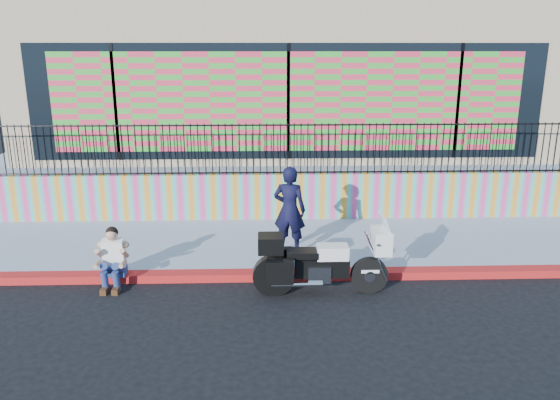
{
  "coord_description": "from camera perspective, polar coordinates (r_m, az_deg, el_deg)",
  "views": [
    {
      "loc": [
        -0.64,
        -9.36,
        4.15
      ],
      "look_at": [
        -0.3,
        1.2,
        1.18
      ],
      "focal_mm": 35.0,
      "sensor_mm": 36.0,
      "label": 1
    }
  ],
  "objects": [
    {
      "name": "sidewalk",
      "position": [
        11.75,
        1.38,
        -4.6
      ],
      "size": [
        16.0,
        3.0,
        0.15
      ],
      "primitive_type": "cube",
      "color": "#8E99AB",
      "rests_on": "ground"
    },
    {
      "name": "red_curb",
      "position": [
        10.23,
        1.9,
        -7.81
      ],
      "size": [
        16.0,
        0.3,
        0.15
      ],
      "primitive_type": "cube",
      "color": "#AB0C26",
      "rests_on": "ground"
    },
    {
      "name": "police_motorcycle",
      "position": [
        9.47,
        4.13,
        -6.36
      ],
      "size": [
        2.31,
        0.76,
        1.44
      ],
      "color": "black",
      "rests_on": "ground"
    },
    {
      "name": "storefront_building",
      "position": [
        17.52,
        0.25,
        12.74
      ],
      "size": [
        14.0,
        8.06,
        4.0
      ],
      "color": "tan",
      "rests_on": "elevated_platform"
    },
    {
      "name": "mural_wall",
      "position": [
        13.09,
        1.01,
        0.4
      ],
      "size": [
        16.0,
        0.2,
        1.1
      ],
      "primitive_type": "cube",
      "color": "#E93D88",
      "rests_on": "sidewalk"
    },
    {
      "name": "police_officer",
      "position": [
        10.81,
        1.0,
        -1.05
      ],
      "size": [
        0.74,
        0.59,
        1.78
      ],
      "primitive_type": "imported",
      "rotation": [
        0.0,
        0.0,
        2.86
      ],
      "color": "black",
      "rests_on": "sidewalk"
    },
    {
      "name": "ground",
      "position": [
        10.26,
        1.89,
        -8.19
      ],
      "size": [
        90.0,
        90.0,
        0.0
      ],
      "primitive_type": "plane",
      "color": "black",
      "rests_on": "ground"
    },
    {
      "name": "elevated_platform",
      "position": [
        18.07,
        0.21,
        4.44
      ],
      "size": [
        16.0,
        10.0,
        1.25
      ],
      "primitive_type": "cube",
      "color": "#8E99AB",
      "rests_on": "ground"
    },
    {
      "name": "seated_man",
      "position": [
        10.19,
        -17.12,
        -6.35
      ],
      "size": [
        0.54,
        0.71,
        1.06
      ],
      "color": "navy",
      "rests_on": "ground"
    },
    {
      "name": "metal_fence",
      "position": [
        12.83,
        1.03,
        5.36
      ],
      "size": [
        15.8,
        0.04,
        1.2
      ],
      "primitive_type": null,
      "color": "black",
      "rests_on": "mural_wall"
    }
  ]
}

